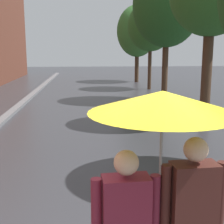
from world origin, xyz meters
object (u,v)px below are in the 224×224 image
(street_tree_3, at_px, (151,26))
(couple_under_umbrella, at_px, (161,169))
(street_tree_2, at_px, (167,6))
(street_tree_4, at_px, (137,31))

(street_tree_3, bearing_deg, couple_under_umbrella, -100.48)
(street_tree_2, distance_m, street_tree_4, 8.64)
(street_tree_3, xyz_separation_m, street_tree_4, (-0.14, 4.22, -0.07))
(street_tree_2, distance_m, couple_under_umbrella, 12.73)
(street_tree_3, distance_m, street_tree_4, 4.22)
(street_tree_4, distance_m, couple_under_umbrella, 21.00)
(street_tree_2, bearing_deg, couple_under_umbrella, -103.57)
(street_tree_3, xyz_separation_m, couple_under_umbrella, (-3.05, -16.46, -2.22))
(street_tree_3, distance_m, couple_under_umbrella, 16.89)
(street_tree_4, bearing_deg, street_tree_2, -89.97)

